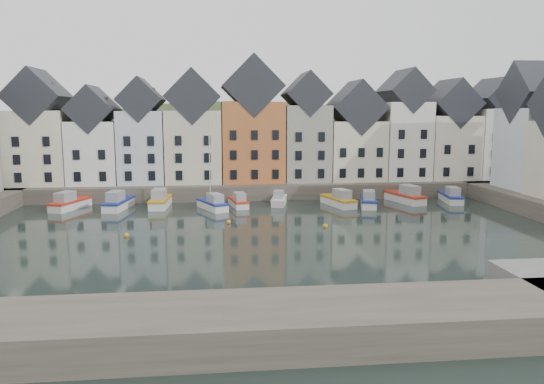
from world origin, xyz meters
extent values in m
plane|color=black|center=(0.00, 0.00, 0.00)|extent=(260.00, 260.00, 0.00)
cube|color=#453D34|center=(0.00, 30.00, 1.00)|extent=(90.00, 16.00, 2.00)
cube|color=#453D34|center=(-10.00, -22.00, 1.00)|extent=(50.00, 6.00, 2.00)
ellipsoid|color=#28341A|center=(0.00, 56.00, -18.00)|extent=(153.60, 70.40, 64.00)
sphere|color=#1F3115|center=(-13.94, 50.93, 8.70)|extent=(5.77, 5.77, 5.77)
sphere|color=#1F3115|center=(24.86, 60.75, 8.12)|extent=(5.27, 5.27, 5.27)
sphere|color=#1F3115|center=(31.82, 54.20, 7.88)|extent=(5.07, 5.07, 5.07)
sphere|color=#1F3115|center=(14.28, 55.19, 7.82)|extent=(5.01, 5.01, 5.01)
sphere|color=#1F3115|center=(-37.67, 56.61, 6.57)|extent=(3.94, 3.94, 3.94)
sphere|color=#1F3115|center=(28.33, 60.25, 8.05)|extent=(5.21, 5.21, 5.21)
sphere|color=#1F3115|center=(1.99, 58.64, 8.32)|extent=(5.45, 5.45, 5.45)
sphere|color=#1F3115|center=(37.80, 48.31, 7.21)|extent=(4.49, 4.49, 4.49)
cube|color=#EEE7C7|center=(-29.17, 28.00, 7.04)|extent=(7.67, 8.00, 10.07)
cube|color=#21242A|center=(-29.17, 28.00, 13.97)|extent=(7.67, 8.16, 7.67)
cube|color=white|center=(-21.90, 28.00, 6.30)|extent=(6.56, 8.00, 8.61)
cube|color=#21242A|center=(-21.90, 28.00, 12.23)|extent=(6.56, 8.16, 6.56)
cube|color=silver|center=(-15.37, 28.00, 7.01)|extent=(6.20, 8.00, 10.02)
cube|color=#21242A|center=(-15.37, 28.00, 13.55)|extent=(6.20, 8.16, 6.20)
cube|color=beige|center=(-8.27, 28.00, 7.04)|extent=(7.70, 8.00, 10.08)
cube|color=#21242A|center=(-8.27, 28.00, 13.98)|extent=(7.70, 8.16, 7.70)
cube|color=#C16A37|center=(0.07, 28.00, 7.64)|extent=(8.69, 8.00, 11.28)
cube|color=#21242A|center=(0.07, 28.00, 15.43)|extent=(8.69, 8.16, 8.69)
cube|color=gray|center=(7.78, 28.00, 7.39)|extent=(6.43, 8.00, 10.78)
cube|color=#21242A|center=(7.78, 28.00, 14.37)|extent=(6.43, 8.16, 6.43)
cube|color=beige|center=(15.08, 28.00, 6.28)|extent=(7.88, 8.00, 8.56)
cube|color=#21242A|center=(15.08, 28.00, 12.51)|extent=(7.88, 8.16, 7.88)
cube|color=white|center=(22.42, 28.00, 7.64)|extent=(6.50, 8.00, 11.27)
cube|color=#21242A|center=(22.42, 28.00, 14.88)|extent=(6.50, 8.16, 6.50)
cube|color=#EEE7C7|center=(29.43, 28.00, 6.66)|extent=(7.23, 8.00, 9.32)
cube|color=#21242A|center=(29.43, 28.00, 13.11)|extent=(7.23, 8.16, 7.23)
cube|color=white|center=(36.28, 28.00, 7.16)|extent=(6.18, 8.00, 10.32)
cube|color=#21242A|center=(36.28, 28.00, 13.85)|extent=(6.18, 8.16, 6.18)
cube|color=silver|center=(36.00, 16.26, 7.19)|extent=(7.47, 8.00, 10.38)
cube|color=#21242A|center=(36.00, 16.26, 14.36)|extent=(7.62, 8.00, 8.00)
sphere|color=orange|center=(-4.00, 8.00, 0.15)|extent=(0.50, 0.50, 0.50)
sphere|color=orange|center=(6.00, 5.00, 0.15)|extent=(0.50, 0.50, 0.50)
sphere|color=orange|center=(-14.00, 3.00, 0.15)|extent=(0.50, 0.50, 0.50)
cube|color=silver|center=(-23.26, 18.79, 0.37)|extent=(3.99, 6.67, 1.17)
cube|color=red|center=(-23.26, 18.79, 1.01)|extent=(4.14, 6.83, 0.27)
cube|color=gray|center=(-23.59, 17.89, 1.65)|extent=(2.28, 2.92, 1.28)
cube|color=silver|center=(-17.33, 18.22, 0.39)|extent=(3.05, 6.86, 1.21)
cube|color=navy|center=(-17.33, 18.22, 1.05)|extent=(3.18, 7.01, 0.28)
cube|color=gray|center=(-17.49, 17.24, 1.71)|extent=(1.96, 2.87, 1.32)
cube|color=silver|center=(-12.29, 19.19, 0.39)|extent=(2.43, 6.83, 1.23)
cube|color=orange|center=(-12.29, 19.19, 1.06)|extent=(2.55, 6.97, 0.28)
cube|color=gray|center=(-12.35, 18.19, 1.74)|extent=(1.73, 2.78, 1.34)
cube|color=silver|center=(-5.76, 16.64, 0.34)|extent=(3.96, 6.08, 1.08)
cube|color=navy|center=(-5.76, 16.64, 0.93)|extent=(4.09, 6.23, 0.24)
cube|color=gray|center=(-5.41, 15.84, 1.52)|extent=(2.19, 2.70, 1.17)
cylinder|color=silver|center=(-6.00, 17.18, 5.87)|extent=(0.14, 0.14, 10.76)
cube|color=silver|center=(-2.46, 18.24, 0.31)|extent=(2.46, 5.55, 0.98)
cube|color=red|center=(-2.46, 18.24, 0.85)|extent=(2.56, 5.67, 0.22)
cube|color=gray|center=(-2.33, 17.44, 1.38)|extent=(1.58, 2.32, 1.07)
cube|color=silver|center=(2.89, 19.25, 0.31)|extent=(2.65, 5.55, 0.98)
cube|color=silver|center=(2.89, 19.25, 0.84)|extent=(2.76, 5.67, 0.22)
cube|color=gray|center=(2.72, 18.47, 1.38)|extent=(1.65, 2.34, 1.07)
cube|color=silver|center=(10.29, 17.33, 0.37)|extent=(3.53, 6.62, 1.16)
cube|color=orange|center=(10.29, 17.33, 1.00)|extent=(3.67, 6.77, 0.26)
cube|color=gray|center=(10.54, 16.41, 1.64)|extent=(2.10, 2.84, 1.27)
cube|color=silver|center=(14.07, 16.63, 0.35)|extent=(3.27, 6.30, 1.11)
cube|color=navy|center=(14.07, 16.63, 0.96)|extent=(3.39, 6.44, 0.25)
cube|color=gray|center=(13.84, 15.75, 1.56)|extent=(1.97, 2.69, 1.21)
cube|color=silver|center=(19.73, 18.96, 0.39)|extent=(3.75, 7.01, 1.23)
cube|color=red|center=(19.73, 18.96, 1.06)|extent=(3.90, 7.17, 0.28)
cube|color=gray|center=(20.00, 17.99, 1.73)|extent=(2.23, 3.01, 1.34)
cube|color=silver|center=(25.92, 18.55, 0.35)|extent=(2.71, 6.18, 1.09)
cube|color=navy|center=(25.92, 18.55, 0.95)|extent=(2.82, 6.31, 0.25)
cube|color=gray|center=(25.78, 17.66, 1.54)|extent=(1.75, 2.58, 1.19)
camera|label=1|loc=(-5.46, -48.23, 12.11)|focal=35.00mm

